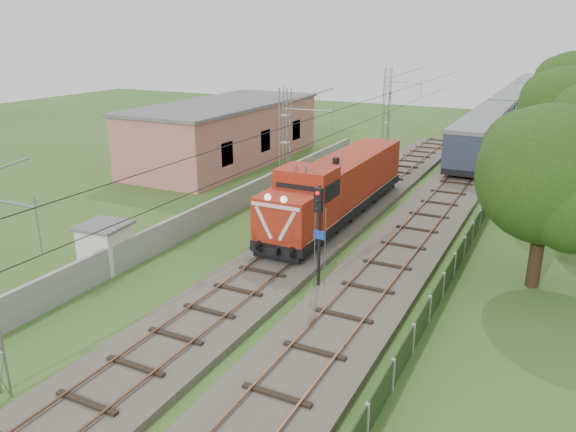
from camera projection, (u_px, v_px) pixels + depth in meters
The scene contains 14 objects.
ground at pixel (219, 312), 23.30m from camera, with size 140.00×140.00×0.00m, color #345B22.
track_main at pixel (293, 251), 29.18m from camera, with size 4.20×70.00×0.45m.
track_side at pixel (444, 200), 38.06m from camera, with size 4.20×80.00×0.45m.
catenary at pixel (286, 155), 33.46m from camera, with size 3.31×70.00×8.00m.
boundary_wall at pixel (237, 200), 36.01m from camera, with size 0.25×40.00×1.50m, color #9E9E99.
station_building at pixel (226, 132), 49.22m from camera, with size 8.40×20.40×5.22m.
fence at pixel (429, 309), 22.24m from camera, with size 0.12×32.00×1.20m.
locomotive at pixel (338, 187), 33.74m from camera, with size 2.88×16.45×4.18m.
coach_rake at pixel (511, 104), 69.56m from camera, with size 2.94×65.61×3.40m.
signal_post at pixel (319, 221), 24.06m from camera, with size 0.54×0.42×4.88m.
relay_hut at pixel (105, 246), 27.26m from camera, with size 2.42×2.42×2.28m.
tree_a at pixel (550, 177), 24.05m from camera, with size 6.38×6.08×8.27m.
tree_c at pixel (565, 113), 40.12m from camera, with size 6.79×6.46×8.80m.
tree_d at pixel (573, 91), 50.64m from camera, with size 7.28×6.93×9.44m.
Camera 1 is at (11.97, -17.33, 11.13)m, focal length 35.00 mm.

